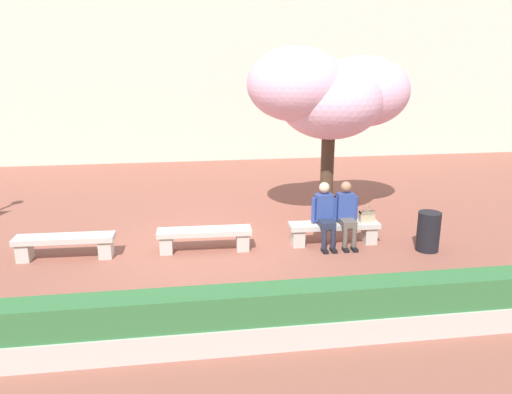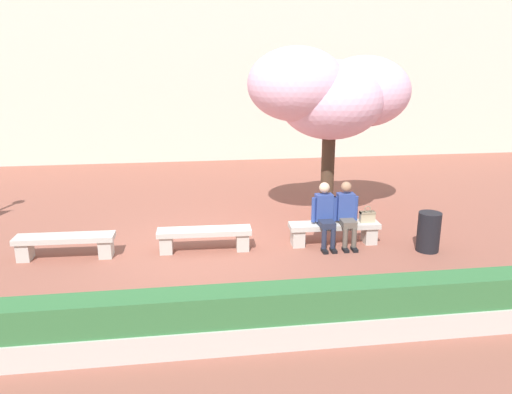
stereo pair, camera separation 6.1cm
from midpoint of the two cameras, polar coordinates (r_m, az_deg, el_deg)
ground_plane at (r=9.91m, az=-6.03°, el=-6.13°), size 100.00×100.00×0.00m
building_facade at (r=19.99m, az=-7.86°, el=16.96°), size 28.00×4.00×8.29m
stone_bench_west_end at (r=10.06m, az=-21.16°, el=-4.96°), size 1.84×0.48×0.45m
stone_bench_near_west at (r=9.80m, az=-6.08°, el=-4.48°), size 1.84×0.48×0.45m
stone_bench_center at (r=10.22m, az=8.73°, el=-3.71°), size 1.84×0.48×0.45m
person_seated_left at (r=9.99m, az=7.70°, el=-1.75°), size 0.51×0.69×1.29m
person_seated_right at (r=10.11m, az=10.11°, el=-1.63°), size 0.51×0.69×1.29m
handbag at (r=10.33m, az=12.41°, el=-2.08°), size 0.30×0.15×0.34m
cherry_tree_main at (r=11.39m, az=8.21°, el=11.60°), size 3.78×2.56×3.90m
planter_hedge_foreground at (r=6.66m, az=-4.75°, el=-13.92°), size 10.44×0.50×0.80m
trash_bin at (r=10.30m, az=18.94°, el=-3.75°), size 0.44×0.44×0.78m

